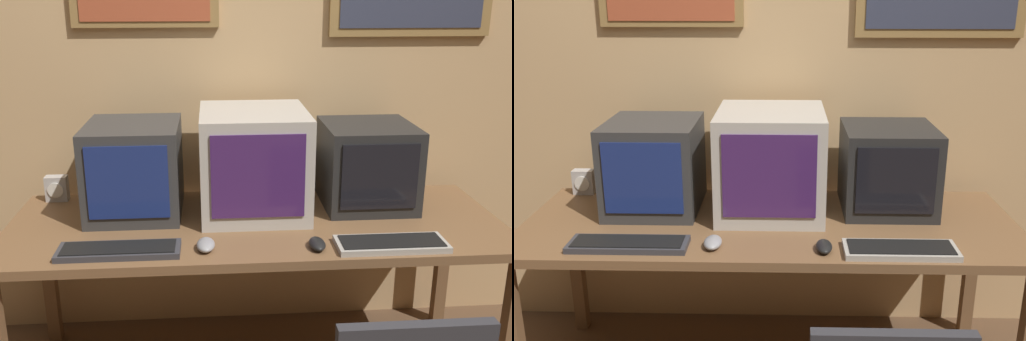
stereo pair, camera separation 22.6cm
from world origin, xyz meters
TOP-DOWN VIEW (x-y plane):
  - wall_back at (0.01, 1.33)m, footprint 8.00×0.08m
  - desk at (0.00, 0.85)m, footprint 2.01×0.76m
  - monitor_left at (-0.50, 0.99)m, footprint 0.38×0.42m
  - monitor_center at (-0.00, 0.97)m, footprint 0.44×0.48m
  - monitor_right at (0.50, 1.01)m, footprint 0.38×0.40m
  - keyboard_main at (-0.51, 0.58)m, footprint 0.44×0.14m
  - keyboard_side at (0.48, 0.56)m, footprint 0.41×0.15m
  - mouse_near_keyboard at (-0.20, 0.59)m, footprint 0.07×0.11m
  - mouse_far_corner at (0.20, 0.57)m, footprint 0.06×0.11m
  - desk_clock at (-0.87, 1.16)m, footprint 0.10×0.06m

SIDE VIEW (x-z plane):
  - desk at x=0.00m, z-range 0.29..1.02m
  - keyboard_main at x=-0.51m, z-range 0.72..0.75m
  - keyboard_side at x=0.48m, z-range 0.72..0.75m
  - mouse_far_corner at x=0.20m, z-range 0.72..0.76m
  - mouse_near_keyboard at x=-0.20m, z-range 0.72..0.76m
  - desk_clock at x=-0.87m, z-range 0.72..0.84m
  - monitor_right at x=0.50m, z-range 0.72..1.08m
  - monitor_left at x=-0.50m, z-range 0.72..1.11m
  - monitor_center at x=0.00m, z-range 0.72..1.16m
  - wall_back at x=0.01m, z-range 0.01..2.61m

